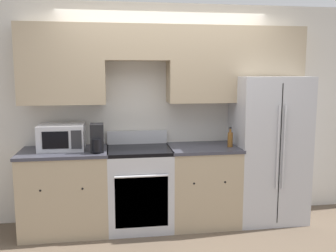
% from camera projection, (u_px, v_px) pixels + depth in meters
% --- Properties ---
extents(ground_plane, '(12.00, 12.00, 0.00)m').
position_uv_depth(ground_plane, '(172.00, 235.00, 4.14)').
color(ground_plane, brown).
extents(wall_back, '(8.00, 0.39, 2.60)m').
position_uv_depth(wall_back, '(166.00, 93.00, 4.49)').
color(wall_back, beige).
rests_on(wall_back, ground_plane).
extents(lower_cabinets_left, '(0.97, 0.64, 0.93)m').
position_uv_depth(lower_cabinets_left, '(65.00, 191.00, 4.20)').
color(lower_cabinets_left, tan).
rests_on(lower_cabinets_left, ground_plane).
extents(lower_cabinets_right, '(0.81, 0.64, 0.93)m').
position_uv_depth(lower_cabinets_right, '(203.00, 185.00, 4.44)').
color(lower_cabinets_right, tan).
rests_on(lower_cabinets_right, ground_plane).
extents(oven_range, '(0.72, 0.65, 1.09)m').
position_uv_depth(oven_range, '(139.00, 187.00, 4.33)').
color(oven_range, '#B7B7BC').
rests_on(oven_range, ground_plane).
extents(refrigerator, '(0.83, 0.75, 1.74)m').
position_uv_depth(refrigerator, '(267.00, 148.00, 4.55)').
color(refrigerator, '#B7B7BC').
rests_on(refrigerator, ground_plane).
extents(microwave, '(0.50, 0.39, 0.29)m').
position_uv_depth(microwave, '(62.00, 137.00, 4.18)').
color(microwave, '#B7B7BC').
rests_on(microwave, lower_cabinets_left).
extents(bottle, '(0.06, 0.06, 0.23)m').
position_uv_depth(bottle, '(230.00, 139.00, 4.33)').
color(bottle, brown).
rests_on(bottle, lower_cabinets_right).
extents(electric_kettle, '(0.14, 0.24, 0.31)m').
position_uv_depth(electric_kettle, '(97.00, 139.00, 4.06)').
color(electric_kettle, black).
rests_on(electric_kettle, lower_cabinets_left).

